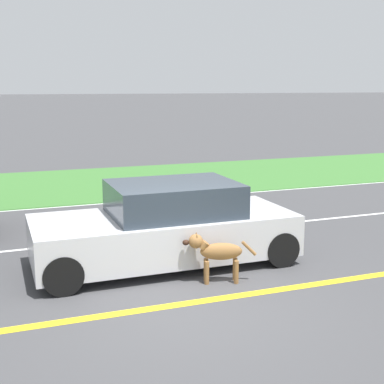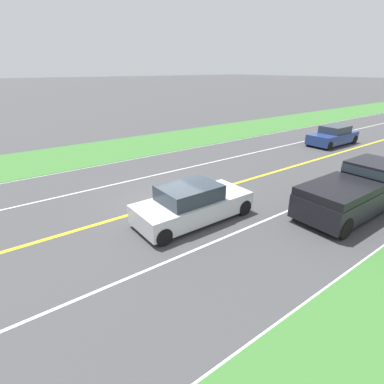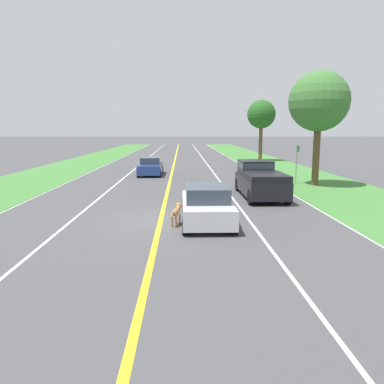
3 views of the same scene
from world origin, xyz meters
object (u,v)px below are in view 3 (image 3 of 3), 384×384
Objects in this scene: pickup_truck at (260,179)px; oncoming_car at (151,167)px; ego_car at (207,205)px; roadside_tree_right_far at (261,115)px; roadside_tree_right_near at (319,102)px; street_sign at (297,160)px; dog at (177,211)px.

pickup_truck is 1.23× the size of oncoming_car.
ego_car is 0.64× the size of roadside_tree_right_far.
roadside_tree_right_near is 19.70m from roadside_tree_right_far.
ego_car is 0.85× the size of pickup_truck.
roadside_tree_right_far is at bearing 78.16° from pickup_truck.
pickup_truck is at bearing 123.54° from oncoming_car.
oncoming_car is 1.66× the size of street_sign.
dog is at bearing -126.06° from street_sign.
ego_car is 16.06m from oncoming_car.
street_sign is (3.37, 4.55, 0.69)m from pickup_truck.
roadside_tree_right_near is 2.79× the size of street_sign.
ego_car is at bearing -119.64° from pickup_truck.
roadside_tree_right_near is at bearing -35.39° from street_sign.
roadside_tree_right_far reaches higher than street_sign.
roadside_tree_right_near is (4.38, 3.83, 4.33)m from pickup_truck.
street_sign is at bearing 57.15° from ego_car.
roadside_tree_right_near reaches higher than oncoming_car.
pickup_truck is at bearing 70.84° from dog.
dog is at bearing -107.44° from roadside_tree_right_far.
oncoming_car is (-3.44, 15.69, -0.01)m from ego_car.
roadside_tree_right_near is at bearing -91.59° from roadside_tree_right_far.
roadside_tree_right_far is at bearing 74.40° from ego_car.
roadside_tree_right_far is (0.55, 19.69, 0.01)m from roadside_tree_right_near.
pickup_truck reaches higher than oncoming_car.
pickup_truck is 0.73× the size of roadside_tree_right_near.
dog is 0.27× the size of oncoming_car.
street_sign is (-1.56, -18.97, -3.65)m from roadside_tree_right_far.
dog is at bearing -131.45° from roadside_tree_right_near.
oncoming_car is 18.37m from roadside_tree_right_far.
street_sign is (-1.01, 0.72, -3.64)m from roadside_tree_right_near.
roadside_tree_right_near is at bearing 65.09° from dog.
dog is 0.16× the size of roadside_tree_right_far.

